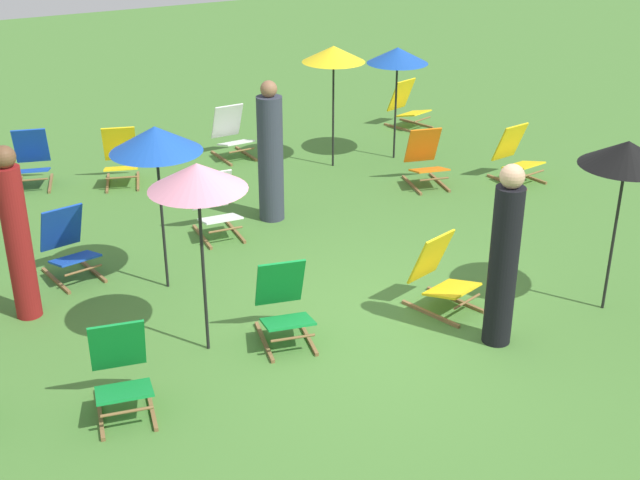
# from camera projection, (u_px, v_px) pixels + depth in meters

# --- Properties ---
(ground_plane) EXTENTS (40.00, 40.00, 0.00)m
(ground_plane) POSITION_uv_depth(u_px,v_px,m) (375.00, 326.00, 8.73)
(ground_plane) COLOR #477A33
(deckchair_0) EXTENTS (0.68, 0.87, 0.83)m
(deckchair_0) POSITION_uv_depth(u_px,v_px,m) (121.00, 159.00, 12.38)
(deckchair_0) COLOR olive
(deckchair_0) RESTS_ON ground
(deckchair_1) EXTENTS (0.50, 0.78, 0.83)m
(deckchair_1) POSITION_uv_depth(u_px,v_px,m) (232.00, 134.00, 13.44)
(deckchair_1) COLOR olive
(deckchair_1) RESTS_ON ground
(deckchair_3) EXTENTS (0.64, 0.85, 0.83)m
(deckchair_3) POSITION_uv_depth(u_px,v_px,m) (426.00, 160.00, 12.32)
(deckchair_3) COLOR olive
(deckchair_3) RESTS_ON ground
(deckchair_4) EXTENTS (0.53, 0.80, 0.83)m
(deckchair_4) POSITION_uv_depth(u_px,v_px,m) (216.00, 207.00, 10.69)
(deckchair_4) COLOR olive
(deckchair_4) RESTS_ON ground
(deckchair_7) EXTENTS (0.67, 0.86, 0.83)m
(deckchair_7) POSITION_uv_depth(u_px,v_px,m) (441.00, 276.00, 8.96)
(deckchair_7) COLOR olive
(deckchair_7) RESTS_ON ground
(deckchair_8) EXTENTS (0.67, 0.86, 0.83)m
(deckchair_8) POSITION_uv_depth(u_px,v_px,m) (407.00, 106.00, 14.92)
(deckchair_8) COLOR olive
(deckchair_8) RESTS_ON ground
(deckchair_10) EXTENTS (0.63, 0.85, 0.83)m
(deckchair_10) POSITION_uv_depth(u_px,v_px,m) (284.00, 306.00, 8.38)
(deckchair_10) COLOR olive
(deckchair_10) RESTS_ON ground
(deckchair_11) EXTENTS (0.62, 0.84, 0.83)m
(deckchair_11) POSITION_uv_depth(u_px,v_px,m) (121.00, 372.00, 7.31)
(deckchair_11) COLOR olive
(deckchair_11) RESTS_ON ground
(deckchair_13) EXTENTS (0.58, 0.82, 0.83)m
(deckchair_13) POSITION_uv_depth(u_px,v_px,m) (516.00, 156.00, 12.48)
(deckchair_13) COLOR olive
(deckchair_13) RESTS_ON ground
(deckchair_14) EXTENTS (0.60, 0.83, 0.83)m
(deckchair_14) POSITION_uv_depth(u_px,v_px,m) (68.00, 246.00, 9.64)
(deckchair_14) COLOR olive
(deckchair_14) RESTS_ON ground
(deckchair_15) EXTENTS (0.66, 0.86, 0.83)m
(deckchair_15) POSITION_uv_depth(u_px,v_px,m) (32.00, 161.00, 12.29)
(deckchair_15) COLOR olive
(deckchair_15) RESTS_ON ground
(umbrella_0) EXTENTS (0.92, 0.92, 1.94)m
(umbrella_0) POSITION_uv_depth(u_px,v_px,m) (197.00, 177.00, 7.59)
(umbrella_0) COLOR black
(umbrella_0) RESTS_ON ground
(umbrella_1) EXTENTS (0.94, 0.94, 1.88)m
(umbrella_1) POSITION_uv_depth(u_px,v_px,m) (627.00, 154.00, 8.36)
(umbrella_1) COLOR black
(umbrella_1) RESTS_ON ground
(umbrella_2) EXTENTS (0.98, 0.98, 1.88)m
(umbrella_2) POSITION_uv_depth(u_px,v_px,m) (155.00, 140.00, 8.81)
(umbrella_2) COLOR black
(umbrella_2) RESTS_ON ground
(umbrella_3) EXTENTS (0.95, 0.95, 1.77)m
(umbrella_3) POSITION_uv_depth(u_px,v_px,m) (398.00, 56.00, 12.84)
(umbrella_3) COLOR black
(umbrella_3) RESTS_ON ground
(umbrella_4) EXTENTS (0.95, 0.95, 1.87)m
(umbrella_4) POSITION_uv_depth(u_px,v_px,m) (334.00, 54.00, 12.46)
(umbrella_4) COLOR black
(umbrella_4) RESTS_ON ground
(person_0) EXTENTS (0.35, 0.35, 1.87)m
(person_0) POSITION_uv_depth(u_px,v_px,m) (270.00, 156.00, 10.94)
(person_0) COLOR #333847
(person_0) RESTS_ON ground
(person_2) EXTENTS (0.27, 0.27, 1.89)m
(person_2) POSITION_uv_depth(u_px,v_px,m) (17.00, 236.00, 8.56)
(person_2) COLOR maroon
(person_2) RESTS_ON ground
(person_3) EXTENTS (0.37, 0.37, 1.88)m
(person_3) POSITION_uv_depth(u_px,v_px,m) (504.00, 259.00, 8.10)
(person_3) COLOR black
(person_3) RESTS_ON ground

